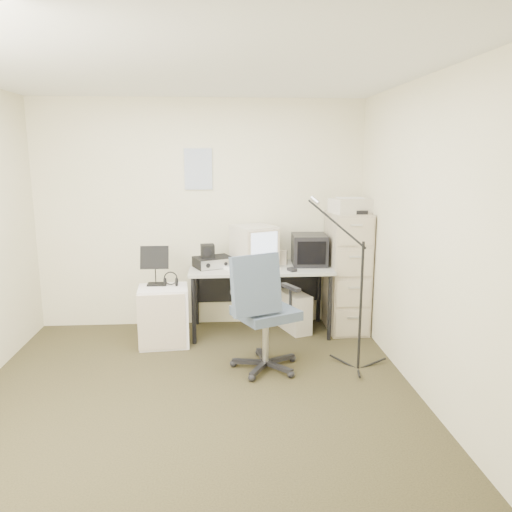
{
  "coord_description": "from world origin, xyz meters",
  "views": [
    {
      "loc": [
        0.22,
        -3.72,
        1.91
      ],
      "look_at": [
        0.55,
        0.95,
        0.95
      ],
      "focal_mm": 35.0,
      "sensor_mm": 36.0,
      "label": 1
    }
  ],
  "objects": [
    {
      "name": "floor",
      "position": [
        0.0,
        0.0,
        -0.01
      ],
      "size": [
        3.6,
        3.6,
        0.01
      ],
      "primitive_type": "cube",
      "color": "#2D291A",
      "rests_on": "ground"
    },
    {
      "name": "office_chair",
      "position": [
        0.6,
        0.49,
        0.55
      ],
      "size": [
        0.84,
        0.84,
        1.1
      ],
      "primitive_type": "cube",
      "rotation": [
        0.0,
        0.0,
        0.45
      ],
      "color": "#424954",
      "rests_on": "floor"
    },
    {
      "name": "ceiling",
      "position": [
        0.0,
        0.0,
        2.5
      ],
      "size": [
        3.6,
        3.6,
        0.01
      ],
      "primitive_type": "cube",
      "color": "white",
      "rests_on": "ground"
    },
    {
      "name": "wall_front",
      "position": [
        0.0,
        -1.8,
        1.25
      ],
      "size": [
        3.6,
        0.02,
        2.5
      ],
      "primitive_type": "cube",
      "color": "beige",
      "rests_on": "ground"
    },
    {
      "name": "radio_speaker",
      "position": [
        0.07,
        1.46,
        0.91
      ],
      "size": [
        0.15,
        0.15,
        0.14
      ],
      "primitive_type": "cube",
      "rotation": [
        0.0,
        0.0,
        0.14
      ],
      "color": "black",
      "rests_on": "radio_receiver"
    },
    {
      "name": "wall_back",
      "position": [
        0.0,
        1.8,
        1.25
      ],
      "size": [
        3.6,
        0.02,
        2.5
      ],
      "primitive_type": "cube",
      "color": "beige",
      "rests_on": "ground"
    },
    {
      "name": "wall_calendar",
      "position": [
        -0.02,
        1.79,
        1.75
      ],
      "size": [
        0.3,
        0.02,
        0.44
      ],
      "primitive_type": "cube",
      "color": "white",
      "rests_on": "wall_back"
    },
    {
      "name": "keyboard",
      "position": [
        0.57,
        1.28,
        0.74
      ],
      "size": [
        0.52,
        0.31,
        0.03
      ],
      "primitive_type": "cube",
      "rotation": [
        0.0,
        0.0,
        0.31
      ],
      "color": "beige",
      "rests_on": "desk"
    },
    {
      "name": "wall_right",
      "position": [
        1.8,
        0.0,
        1.25
      ],
      "size": [
        0.02,
        3.6,
        2.5
      ],
      "primitive_type": "cube",
      "color": "beige",
      "rests_on": "ground"
    },
    {
      "name": "pc_tower",
      "position": [
        1.01,
        1.47,
        0.21
      ],
      "size": [
        0.35,
        0.5,
        0.43
      ],
      "primitive_type": "cube",
      "rotation": [
        0.0,
        0.0,
        0.35
      ],
      "color": "beige",
      "rests_on": "floor"
    },
    {
      "name": "headphones",
      "position": [
        -0.3,
        1.2,
        0.65
      ],
      "size": [
        0.2,
        0.2,
        0.03
      ],
      "primitive_type": "torus",
      "rotation": [
        0.0,
        0.0,
        -0.37
      ],
      "color": "black",
      "rests_on": "side_cart"
    },
    {
      "name": "mic_stand",
      "position": [
        1.45,
        0.44,
        0.77
      ],
      "size": [
        0.03,
        0.03,
        1.53
      ],
      "primitive_type": "cylinder",
      "rotation": [
        0.0,
        0.0,
        2.28
      ],
      "color": "black",
      "rests_on": "floor"
    },
    {
      "name": "side_cart",
      "position": [
        -0.37,
        1.15,
        0.3
      ],
      "size": [
        0.52,
        0.43,
        0.6
      ],
      "primitive_type": "cube",
      "rotation": [
        0.0,
        0.0,
        0.09
      ],
      "color": "white",
      "rests_on": "floor"
    },
    {
      "name": "radio_receiver",
      "position": [
        0.13,
        1.47,
        0.78
      ],
      "size": [
        0.46,
        0.4,
        0.11
      ],
      "primitive_type": "cube",
      "rotation": [
        0.0,
        0.0,
        0.39
      ],
      "color": "black",
      "rests_on": "desk"
    },
    {
      "name": "mouse",
      "position": [
        0.94,
        1.22,
        0.75
      ],
      "size": [
        0.1,
        0.12,
        0.03
      ],
      "primitive_type": "cube",
      "rotation": [
        0.0,
        0.0,
        0.38
      ],
      "color": "black",
      "rests_on": "desk"
    },
    {
      "name": "desk",
      "position": [
        0.63,
        1.45,
        0.36
      ],
      "size": [
        1.5,
        0.7,
        0.73
      ],
      "primitive_type": "cube",
      "color": "#9E9F98",
      "rests_on": "floor"
    },
    {
      "name": "filing_cabinet",
      "position": [
        1.58,
        1.48,
        0.65
      ],
      "size": [
        0.4,
        0.6,
        1.3
      ],
      "primitive_type": "cube",
      "color": "beige",
      "rests_on": "floor"
    },
    {
      "name": "desk_speaker",
      "position": [
        0.89,
        1.56,
        0.81
      ],
      "size": [
        0.1,
        0.1,
        0.15
      ],
      "primitive_type": "cube",
      "rotation": [
        0.0,
        0.0,
        -0.26
      ],
      "color": "#C2B196",
      "rests_on": "desk"
    },
    {
      "name": "crt_tv",
      "position": [
        1.17,
        1.52,
        0.9
      ],
      "size": [
        0.38,
        0.4,
        0.33
      ],
      "primitive_type": "cube",
      "rotation": [
        0.0,
        0.0,
        -0.05
      ],
      "color": "black",
      "rests_on": "desk"
    },
    {
      "name": "papers",
      "position": [
        0.38,
        1.3,
        0.74
      ],
      "size": [
        0.31,
        0.36,
        0.02
      ],
      "primitive_type": "cube",
      "rotation": [
        0.0,
        0.0,
        0.38
      ],
      "color": "white",
      "rests_on": "desk"
    },
    {
      "name": "printer",
      "position": [
        1.58,
        1.42,
        1.38
      ],
      "size": [
        0.46,
        0.37,
        0.15
      ],
      "primitive_type": "cube",
      "rotation": [
        0.0,
        0.0,
        0.28
      ],
      "color": "beige",
      "rests_on": "filing_cabinet"
    },
    {
      "name": "crt_monitor",
      "position": [
        0.57,
        1.51,
        0.95
      ],
      "size": [
        0.53,
        0.54,
        0.43
      ],
      "primitive_type": "cube",
      "rotation": [
        0.0,
        0.0,
        0.44
      ],
      "color": "beige",
      "rests_on": "desk"
    },
    {
      "name": "music_stand",
      "position": [
        -0.45,
        1.25,
        0.81
      ],
      "size": [
        0.29,
        0.16,
        0.41
      ],
      "primitive_type": "cube",
      "rotation": [
        0.0,
        0.0,
        -0.03
      ],
      "color": "black",
      "rests_on": "side_cart"
    }
  ]
}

